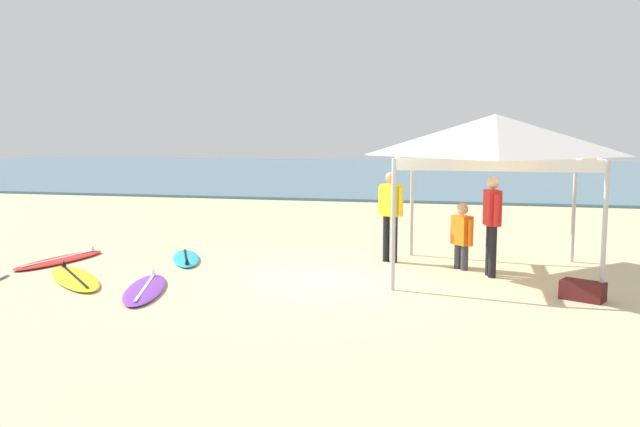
{
  "coord_description": "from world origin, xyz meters",
  "views": [
    {
      "loc": [
        2.21,
        -10.47,
        2.43
      ],
      "look_at": [
        -0.47,
        0.91,
        1.0
      ],
      "focal_mm": 36.92,
      "sensor_mm": 36.0,
      "label": 1
    }
  ],
  "objects_px": {
    "person_orange": "(462,233)",
    "surfboard_yellow": "(75,278)",
    "surfboard_purple": "(145,289)",
    "canopy_tent": "(495,136)",
    "person_yellow": "(391,210)",
    "person_red": "(492,219)",
    "surfboard_cyan": "(186,258)",
    "surfboard_red": "(60,260)",
    "gear_bag_near_tent": "(583,291)"
  },
  "relations": [
    {
      "from": "surfboard_cyan",
      "to": "surfboard_yellow",
      "type": "xyz_separation_m",
      "value": [
        -1.06,
        -2.04,
        -0.0
      ]
    },
    {
      "from": "canopy_tent",
      "to": "gear_bag_near_tent",
      "type": "height_order",
      "value": "canopy_tent"
    },
    {
      "from": "canopy_tent",
      "to": "surfboard_cyan",
      "type": "bearing_deg",
      "value": -179.95
    },
    {
      "from": "surfboard_purple",
      "to": "gear_bag_near_tent",
      "type": "distance_m",
      "value": 6.57
    },
    {
      "from": "surfboard_red",
      "to": "person_orange",
      "type": "xyz_separation_m",
      "value": [
        7.44,
        1.03,
        0.62
      ]
    },
    {
      "from": "surfboard_yellow",
      "to": "person_orange",
      "type": "xyz_separation_m",
      "value": [
        6.24,
        2.38,
        0.62
      ]
    },
    {
      "from": "surfboard_cyan",
      "to": "person_red",
      "type": "distance_m",
      "value": 5.76
    },
    {
      "from": "surfboard_cyan",
      "to": "gear_bag_near_tent",
      "type": "distance_m",
      "value": 7.12
    },
    {
      "from": "surfboard_yellow",
      "to": "person_orange",
      "type": "height_order",
      "value": "person_orange"
    },
    {
      "from": "surfboard_red",
      "to": "surfboard_purple",
      "type": "distance_m",
      "value": 3.26
    },
    {
      "from": "canopy_tent",
      "to": "person_red",
      "type": "height_order",
      "value": "canopy_tent"
    },
    {
      "from": "surfboard_red",
      "to": "surfboard_yellow",
      "type": "distance_m",
      "value": 1.81
    },
    {
      "from": "surfboard_purple",
      "to": "person_red",
      "type": "bearing_deg",
      "value": 24.06
    },
    {
      "from": "surfboard_purple",
      "to": "surfboard_cyan",
      "type": "height_order",
      "value": "same"
    },
    {
      "from": "person_red",
      "to": "surfboard_purple",
      "type": "bearing_deg",
      "value": -155.94
    },
    {
      "from": "person_yellow",
      "to": "person_orange",
      "type": "xyz_separation_m",
      "value": [
        1.33,
        -0.39,
        -0.33
      ]
    },
    {
      "from": "person_red",
      "to": "gear_bag_near_tent",
      "type": "height_order",
      "value": "person_red"
    },
    {
      "from": "surfboard_yellow",
      "to": "gear_bag_near_tent",
      "type": "relative_size",
      "value": 3.41
    },
    {
      "from": "person_orange",
      "to": "surfboard_yellow",
      "type": "bearing_deg",
      "value": -159.1
    },
    {
      "from": "surfboard_purple",
      "to": "person_orange",
      "type": "relative_size",
      "value": 1.81
    },
    {
      "from": "canopy_tent",
      "to": "surfboard_purple",
      "type": "xyz_separation_m",
      "value": [
        -5.23,
        -2.48,
        -2.35
      ]
    },
    {
      "from": "surfboard_yellow",
      "to": "person_red",
      "type": "relative_size",
      "value": 1.2
    },
    {
      "from": "canopy_tent",
      "to": "person_yellow",
      "type": "relative_size",
      "value": 1.85
    },
    {
      "from": "surfboard_red",
      "to": "person_orange",
      "type": "bearing_deg",
      "value": 7.89
    },
    {
      "from": "surfboard_purple",
      "to": "surfboard_cyan",
      "type": "xyz_separation_m",
      "value": [
        -0.46,
        2.48,
        0.0
      ]
    },
    {
      "from": "surfboard_purple",
      "to": "surfboard_cyan",
      "type": "bearing_deg",
      "value": 100.51
    },
    {
      "from": "surfboard_yellow",
      "to": "surfboard_cyan",
      "type": "bearing_deg",
      "value": 62.53
    },
    {
      "from": "surfboard_red",
      "to": "surfboard_cyan",
      "type": "relative_size",
      "value": 1.2
    },
    {
      "from": "surfboard_yellow",
      "to": "gear_bag_near_tent",
      "type": "xyz_separation_m",
      "value": [
        8.02,
        0.54,
        0.1
      ]
    },
    {
      "from": "surfboard_purple",
      "to": "canopy_tent",
      "type": "bearing_deg",
      "value": 25.4
    },
    {
      "from": "person_orange",
      "to": "surfboard_cyan",
      "type": "bearing_deg",
      "value": -176.21
    },
    {
      "from": "surfboard_red",
      "to": "gear_bag_near_tent",
      "type": "distance_m",
      "value": 9.26
    },
    {
      "from": "person_red",
      "to": "person_yellow",
      "type": "bearing_deg",
      "value": 154.39
    },
    {
      "from": "surfboard_purple",
      "to": "person_red",
      "type": "xyz_separation_m",
      "value": [
        5.22,
        2.33,
        0.95
      ]
    },
    {
      "from": "person_red",
      "to": "canopy_tent",
      "type": "bearing_deg",
      "value": 85.55
    },
    {
      "from": "canopy_tent",
      "to": "person_yellow",
      "type": "distance_m",
      "value": 2.43
    },
    {
      "from": "canopy_tent",
      "to": "gear_bag_near_tent",
      "type": "bearing_deg",
      "value": -49.85
    },
    {
      "from": "person_yellow",
      "to": "person_red",
      "type": "xyz_separation_m",
      "value": [
        1.83,
        -0.88,
        0.0
      ]
    },
    {
      "from": "person_yellow",
      "to": "gear_bag_near_tent",
      "type": "relative_size",
      "value": 2.85
    },
    {
      "from": "surfboard_red",
      "to": "surfboard_cyan",
      "type": "height_order",
      "value": "same"
    },
    {
      "from": "canopy_tent",
      "to": "surfboard_yellow",
      "type": "height_order",
      "value": "canopy_tent"
    },
    {
      "from": "person_orange",
      "to": "surfboard_purple",
      "type": "bearing_deg",
      "value": -149.12
    },
    {
      "from": "person_yellow",
      "to": "surfboard_red",
      "type": "bearing_deg",
      "value": -166.94
    },
    {
      "from": "surfboard_red",
      "to": "person_red",
      "type": "xyz_separation_m",
      "value": [
        7.95,
        0.54,
        0.95
      ]
    },
    {
      "from": "surfboard_cyan",
      "to": "surfboard_yellow",
      "type": "height_order",
      "value": "same"
    },
    {
      "from": "canopy_tent",
      "to": "person_red",
      "type": "xyz_separation_m",
      "value": [
        -0.01,
        -0.15,
        -1.4
      ]
    },
    {
      "from": "surfboard_cyan",
      "to": "surfboard_yellow",
      "type": "distance_m",
      "value": 2.3
    },
    {
      "from": "surfboard_cyan",
      "to": "person_orange",
      "type": "relative_size",
      "value": 1.54
    },
    {
      "from": "surfboard_purple",
      "to": "surfboard_yellow",
      "type": "distance_m",
      "value": 1.58
    },
    {
      "from": "gear_bag_near_tent",
      "to": "surfboard_purple",
      "type": "bearing_deg",
      "value": -171.42
    }
  ]
}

